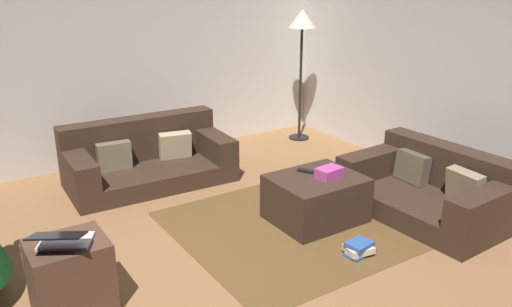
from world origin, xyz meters
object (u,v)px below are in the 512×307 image
couch_right (432,189)px  side_table (71,276)px  gift_box (329,173)px  laptop (63,239)px  corner_lamp (302,29)px  couch_left (147,159)px  book_stack (359,248)px  ottoman (316,198)px  tv_remote (306,171)px

couch_right → side_table: 3.37m
gift_box → laptop: laptop is taller
side_table → corner_lamp: corner_lamp is taller
couch_left → gift_box: bearing=121.6°
couch_left → couch_right: (2.02, -2.29, -0.01)m
couch_left → book_stack: size_ratio=6.16×
couch_right → ottoman: 1.16m
couch_right → corner_lamp: (0.37, 2.59, 1.27)m
tv_remote → couch_right: bearing=-59.0°
ottoman → laptop: 2.37m
couch_left → couch_right: bearing=133.6°
laptop → corner_lamp: 4.50m
ottoman → gift_box: 0.29m
couch_left → book_stack: bearing=111.1°
ottoman → laptop: (-2.34, -0.21, 0.36)m
tv_remote → corner_lamp: bearing=26.4°
book_stack → laptop: bearing=167.2°
gift_box → corner_lamp: corner_lamp is taller
gift_box → book_stack: size_ratio=0.81×
side_table → book_stack: 2.28m
corner_lamp → tv_remote: bearing=-126.1°
couch_right → corner_lamp: 2.91m
couch_left → tv_remote: (0.96, -1.64, 0.19)m
couch_left → corner_lamp: size_ratio=1.02×
couch_left → corner_lamp: corner_lamp is taller
book_stack → corner_lamp: size_ratio=0.17×
gift_box → laptop: bearing=-176.8°
side_table → book_stack: bearing=-14.1°
gift_box → tv_remote: 0.25m
couch_right → ottoman: bearing=62.5°
gift_box → side_table: gift_box is taller
side_table → book_stack: (2.20, -0.55, -0.20)m
couch_left → side_table: 2.37m
corner_lamp → book_stack: bearing=-118.4°
ottoman → laptop: laptop is taller
ottoman → corner_lamp: 2.85m
couch_right → laptop: (-3.38, 0.28, 0.34)m
side_table → ottoman: bearing=3.9°
corner_lamp → laptop: bearing=-148.4°
book_stack → couch_right: bearing=10.9°
ottoman → couch_left: bearing=118.3°
laptop → gift_box: bearing=3.2°
couch_right → corner_lamp: corner_lamp is taller
couch_right → tv_remote: (-1.06, 0.65, 0.20)m
laptop → ottoman: bearing=5.1°
couch_left → book_stack: 2.66m
couch_right → tv_remote: 1.25m
side_table → tv_remote: bearing=7.8°
book_stack → ottoman: bearing=81.4°
gift_box → corner_lamp: 2.75m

